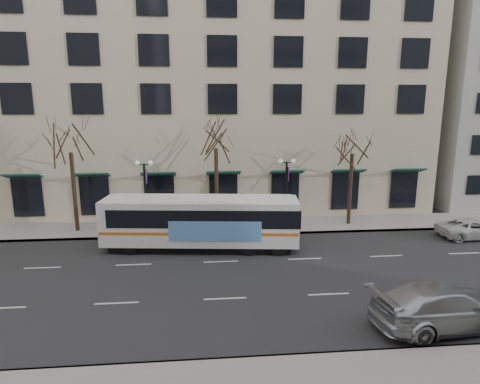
{
  "coord_description": "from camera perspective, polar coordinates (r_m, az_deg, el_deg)",
  "views": [
    {
      "loc": [
        -0.87,
        -19.68,
        8.87
      ],
      "look_at": [
        1.18,
        2.94,
        4.0
      ],
      "focal_mm": 30.0,
      "sensor_mm": 36.0,
      "label": 1
    }
  ],
  "objects": [
    {
      "name": "ground",
      "position": [
        21.6,
        -2.47,
        -12.15
      ],
      "size": [
        160.0,
        160.0,
        0.0
      ],
      "primitive_type": "plane",
      "color": "black",
      "rests_on": "ground"
    },
    {
      "name": "sidewalk_far",
      "position": [
        30.56,
        6.14,
        -4.69
      ],
      "size": [
        80.0,
        4.0,
        0.15
      ],
      "primitive_type": "cube",
      "color": "gray",
      "rests_on": "ground"
    },
    {
      "name": "lamp_post_right",
      "position": [
        29.1,
        6.59,
        0.27
      ],
      "size": [
        1.22,
        0.45,
        5.21
      ],
      "color": "black",
      "rests_on": "ground"
    },
    {
      "name": "silver_car",
      "position": [
        18.92,
        27.19,
        -14.24
      ],
      "size": [
        6.44,
        3.24,
        1.79
      ],
      "primitive_type": "imported",
      "rotation": [
        0.0,
        0.0,
        1.69
      ],
      "color": "#AFB1B7",
      "rests_on": "ground"
    },
    {
      "name": "city_bus",
      "position": [
        25.34,
        -5.43,
        -4.14
      ],
      "size": [
        12.41,
        3.98,
        3.31
      ],
      "rotation": [
        0.0,
        0.0,
        -0.11
      ],
      "color": "white",
      "rests_on": "ground"
    },
    {
      "name": "tree_far_left",
      "position": [
        29.98,
        -23.07,
        6.99
      ],
      "size": [
        3.6,
        3.6,
        8.34
      ],
      "color": "black",
      "rests_on": "ground"
    },
    {
      "name": "tree_far_right",
      "position": [
        30.58,
        15.78,
        7.06
      ],
      "size": [
        3.6,
        3.6,
        8.06
      ],
      "color": "black",
      "rests_on": "ground"
    },
    {
      "name": "white_pickup",
      "position": [
        31.9,
        30.24,
        -4.51
      ],
      "size": [
        4.74,
        2.19,
        1.32
      ],
      "primitive_type": "imported",
      "rotation": [
        0.0,
        0.0,
        1.57
      ],
      "color": "silver",
      "rests_on": "ground"
    },
    {
      "name": "tree_far_mid",
      "position": [
        28.56,
        -3.46,
        8.14
      ],
      "size": [
        3.6,
        3.6,
        8.55
      ],
      "color": "black",
      "rests_on": "ground"
    },
    {
      "name": "building_hotel",
      "position": [
        40.81,
        -7.04,
        16.41
      ],
      "size": [
        40.0,
        20.0,
        24.0
      ],
      "primitive_type": "cube",
      "color": "#C4B695",
      "rests_on": "ground"
    },
    {
      "name": "lamp_post_left",
      "position": [
        28.8,
        -13.29,
        -0.1
      ],
      "size": [
        1.22,
        0.45,
        5.21
      ],
      "color": "black",
      "rests_on": "ground"
    }
  ]
}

